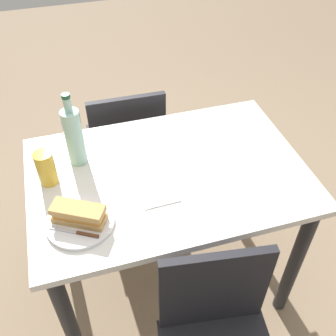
{
  "coord_description": "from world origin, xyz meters",
  "views": [
    {
      "loc": [
        0.32,
        1.09,
        1.87
      ],
      "look_at": [
        0.0,
        0.0,
        0.8
      ],
      "focal_mm": 42.11,
      "sensor_mm": 36.0,
      "label": 1
    }
  ],
  "objects": [
    {
      "name": "ground_plane",
      "position": [
        0.0,
        0.0,
        0.0
      ],
      "size": [
        8.0,
        8.0,
        0.0
      ],
      "primitive_type": "plane",
      "color": "#8C755B"
    },
    {
      "name": "beer_glass",
      "position": [
        0.46,
        -0.08,
        0.85
      ],
      "size": [
        0.07,
        0.07,
        0.14
      ],
      "primitive_type": "cylinder",
      "color": "gold",
      "rests_on": "dining_table"
    },
    {
      "name": "dining_table",
      "position": [
        0.0,
        0.0,
        0.64
      ],
      "size": [
        1.1,
        0.74,
        0.78
      ],
      "color": "silver",
      "rests_on": "ground"
    },
    {
      "name": "paper_napkin",
      "position": [
        0.07,
        0.1,
        0.78
      ],
      "size": [
        0.14,
        0.14,
        0.0
      ],
      "primitive_type": "cube",
      "rotation": [
        0.0,
        0.0,
        0.03
      ],
      "color": "white",
      "rests_on": "dining_table"
    },
    {
      "name": "baguette_sandwich_near",
      "position": [
        0.37,
        0.16,
        0.83
      ],
      "size": [
        0.19,
        0.15,
        0.07
      ],
      "color": "tan",
      "rests_on": "plate_near"
    },
    {
      "name": "chair_near",
      "position": [
        0.07,
        -0.57,
        0.48
      ],
      "size": [
        0.41,
        0.41,
        0.84
      ],
      "color": "black",
      "rests_on": "ground"
    },
    {
      "name": "water_bottle",
      "position": [
        0.33,
        -0.16,
        0.91
      ],
      "size": [
        0.07,
        0.07,
        0.32
      ],
      "color": "#99C6B7",
      "rests_on": "dining_table"
    },
    {
      "name": "knife_near",
      "position": [
        0.38,
        0.22,
        0.8
      ],
      "size": [
        0.16,
        0.1,
        0.01
      ],
      "color": "silver",
      "rests_on": "plate_near"
    },
    {
      "name": "plate_near",
      "position": [
        0.37,
        0.16,
        0.79
      ],
      "size": [
        0.24,
        0.24,
        0.01
      ],
      "primitive_type": "cylinder",
      "color": "white",
      "rests_on": "dining_table"
    }
  ]
}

